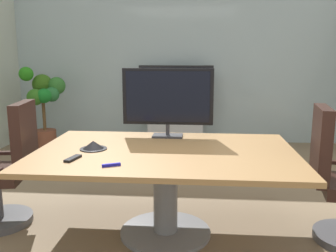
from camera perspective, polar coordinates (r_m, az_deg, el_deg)
ground_plane at (r=3.33m, az=-2.40°, el=-15.40°), size 7.61×7.61×0.00m
wall_back_glass_partition at (r=6.27m, az=1.32°, el=10.28°), size 5.62×0.10×2.77m
conference_table at (r=2.99m, az=-0.40°, el=-6.78°), size 2.09×1.35×0.73m
office_chair_left at (r=3.51m, az=-23.89°, el=-6.93°), size 0.63×0.61×1.09m
tv_monitor at (r=3.37m, az=-0.03°, el=4.33°), size 0.84×0.18×0.64m
wall_display_unit at (r=6.00m, az=1.23°, el=1.17°), size 1.20×0.36×1.31m
potted_plant at (r=6.06m, az=-18.80°, el=3.71°), size 0.64×0.57×1.30m
conference_phone at (r=3.03m, az=-11.62°, el=-3.02°), size 0.22×0.22×0.07m
remote_control at (r=2.78m, az=-14.67°, el=-4.93°), size 0.09×0.18×0.02m
whiteboard_marker at (r=2.56m, az=-8.88°, el=-6.05°), size 0.13×0.07×0.02m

